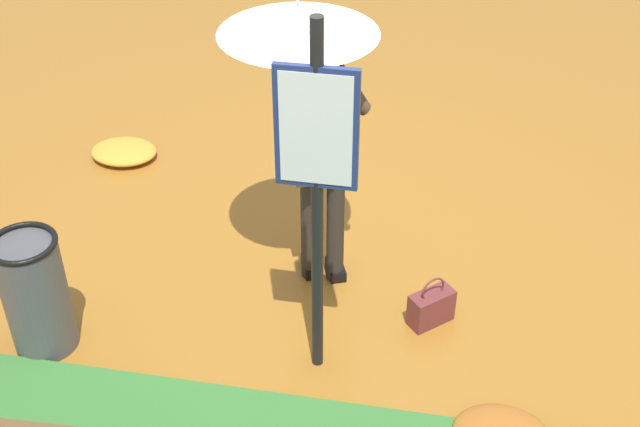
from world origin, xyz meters
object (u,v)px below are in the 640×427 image
object	(u,v)px
trash_bin	(35,294)
handbag	(431,307)
person_with_umbrella	(309,78)
info_sign_post	(317,170)

from	to	relation	value
trash_bin	handbag	bearing A→B (deg)	-164.98
handbag	person_with_umbrella	bearing A→B (deg)	-20.25
handbag	trash_bin	distance (m)	2.51
trash_bin	person_with_umbrella	bearing A→B (deg)	-147.92
info_sign_post	handbag	size ratio (longest dim) A/B	6.22
person_with_umbrella	handbag	size ratio (longest dim) A/B	5.53
person_with_umbrella	handbag	distance (m)	1.70
person_with_umbrella	handbag	world-z (taller)	person_with_umbrella
person_with_umbrella	trash_bin	world-z (taller)	person_with_umbrella
info_sign_post	trash_bin	xyz separation A→B (m)	(1.74, 0.14, -1.03)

